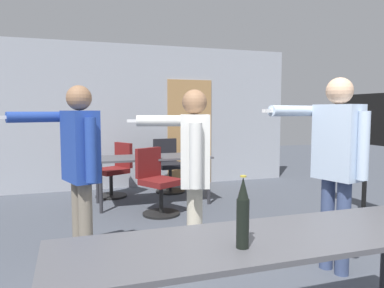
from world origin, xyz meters
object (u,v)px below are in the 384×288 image
office_chair_side_rolled (115,172)px  beer_bottle (243,214)px  person_near_casual (193,163)px  person_left_plaid (79,159)px  person_far_watching (336,155)px  office_chair_near_pushed (169,167)px  office_chair_far_left (157,184)px  tv_screen (366,139)px

office_chair_side_rolled → beer_bottle: bearing=153.5°
person_near_casual → person_left_plaid: (-0.96, 0.36, 0.04)m
person_far_watching → office_chair_near_pushed: size_ratio=1.85×
office_chair_far_left → beer_bottle: bearing=54.6°
beer_bottle → office_chair_near_pushed: bearing=79.6°
office_chair_side_rolled → office_chair_far_left: 1.37m
person_near_casual → office_chair_far_left: bearing=13.0°
office_chair_near_pushed → office_chair_far_left: office_chair_near_pushed is taller
office_chair_side_rolled → office_chair_far_left: bearing=170.7°
tv_screen → person_near_casual: tv_screen is taller
office_chair_far_left → beer_bottle: size_ratio=2.45×
office_chair_near_pushed → office_chair_far_left: (-0.53, -1.38, -0.01)m
beer_bottle → person_far_watching: bearing=35.6°
person_left_plaid → tv_screen: bearing=-100.6°
person_near_casual → person_far_watching: person_far_watching is taller
person_near_casual → person_far_watching: bearing=-93.3°
tv_screen → office_chair_near_pushed: tv_screen is taller
tv_screen → beer_bottle: size_ratio=4.45×
tv_screen → person_far_watching: size_ratio=0.96×
person_near_casual → person_left_plaid: person_left_plaid is taller
office_chair_side_rolled → beer_bottle: (0.09, -4.67, 0.51)m
person_left_plaid → office_chair_near_pushed: size_ratio=1.78×
person_near_casual → office_chair_far_left: (0.13, 1.93, -0.55)m
office_chair_far_left → tv_screen: bearing=128.2°
person_far_watching → office_chair_far_left: 2.67m
person_far_watching → office_chair_far_left: bearing=9.6°
beer_bottle → person_near_casual: bearing=81.5°
person_near_casual → office_chair_near_pushed: bearing=5.5°
office_chair_side_rolled → office_chair_far_left: (0.43, -1.30, 0.02)m
tv_screen → office_chair_side_rolled: size_ratio=1.86×
person_left_plaid → office_chair_side_rolled: bearing=-31.1°
person_left_plaid → office_chair_far_left: (1.09, 1.57, -0.59)m
person_near_casual → tv_screen: bearing=-55.8°
office_chair_side_rolled → beer_bottle: beer_bottle is taller
office_chair_far_left → person_left_plaid: bearing=25.7°
tv_screen → office_chair_far_left: 2.90m
tv_screen → person_near_casual: 2.88m
office_chair_far_left → beer_bottle: (-0.34, -3.37, 0.49)m
office_chair_far_left → person_near_casual: bearing=56.7°
person_left_plaid → beer_bottle: (0.74, -1.80, -0.09)m
office_chair_far_left → office_chair_side_rolled: bearing=-101.2°
office_chair_side_rolled → office_chair_near_pushed: bearing=-113.2°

